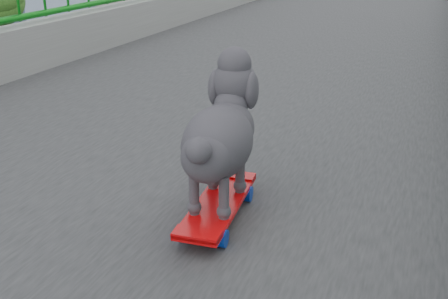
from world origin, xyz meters
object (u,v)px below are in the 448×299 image
skateboard (218,206)px  car_5 (194,159)px  car_2 (18,148)px  poodle (220,133)px  car_6 (89,162)px

skateboard → car_5: skateboard is taller
car_2 → poodle: bearing=136.5°
car_5 → skateboard: bearing=-64.5°
poodle → car_5: (-6.53, 13.65, -6.58)m
car_5 → car_2: bearing=-167.7°
poodle → car_6: bearing=123.9°
car_2 → car_5: (6.40, 1.39, 0.02)m
car_6 → car_2: bearing=176.8°
car_5 → car_6: bearing=-153.8°
skateboard → poodle: 0.24m
car_2 → car_6: size_ratio=0.96×
skateboard → car_6: size_ratio=0.09×
car_5 → car_6: car_6 is taller
poodle → car_6: size_ratio=0.10×
car_2 → skateboard: bearing=136.5°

